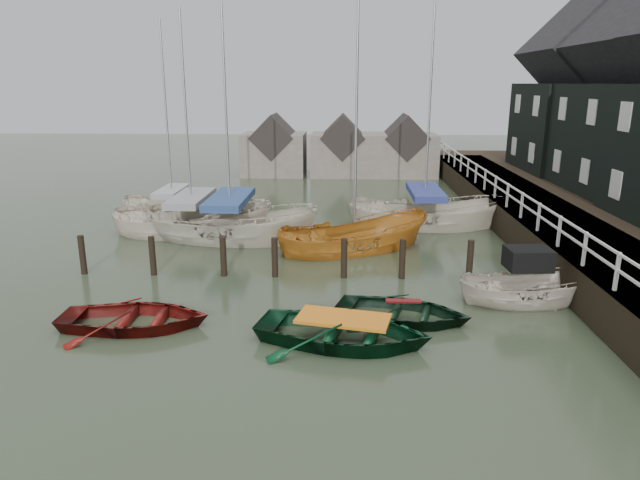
{
  "coord_description": "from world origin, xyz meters",
  "views": [
    {
      "loc": [
        1.2,
        -15.77,
        6.53
      ],
      "look_at": [
        0.38,
        2.8,
        1.4
      ],
      "focal_mm": 32.0,
      "sensor_mm": 36.0,
      "label": 1
    }
  ],
  "objects_px": {
    "sailboat_a": "(193,232)",
    "rowboat_green": "(343,343)",
    "motorboat": "(526,300)",
    "rowboat_dkgreen": "(403,320)",
    "rowboat_red": "(136,327)",
    "sailboat_c": "(354,249)",
    "sailboat_e": "(173,215)",
    "sailboat_b": "(231,238)",
    "sailboat_d": "(424,225)"
  },
  "relations": [
    {
      "from": "rowboat_red",
      "to": "rowboat_dkgreen",
      "type": "bearing_deg",
      "value": -86.04
    },
    {
      "from": "rowboat_red",
      "to": "sailboat_d",
      "type": "xyz_separation_m",
      "value": [
        9.5,
        11.97,
        0.06
      ]
    },
    {
      "from": "motorboat",
      "to": "sailboat_b",
      "type": "distance_m",
      "value": 12.61
    },
    {
      "from": "rowboat_dkgreen",
      "to": "sailboat_a",
      "type": "bearing_deg",
      "value": 58.4
    },
    {
      "from": "sailboat_d",
      "to": "sailboat_a",
      "type": "bearing_deg",
      "value": 105.17
    },
    {
      "from": "sailboat_c",
      "to": "sailboat_e",
      "type": "relative_size",
      "value": 1.03
    },
    {
      "from": "sailboat_a",
      "to": "sailboat_c",
      "type": "relative_size",
      "value": 1.01
    },
    {
      "from": "rowboat_green",
      "to": "sailboat_a",
      "type": "height_order",
      "value": "sailboat_a"
    },
    {
      "from": "rowboat_red",
      "to": "sailboat_c",
      "type": "bearing_deg",
      "value": -39.95
    },
    {
      "from": "rowboat_green",
      "to": "sailboat_a",
      "type": "bearing_deg",
      "value": 44.52
    },
    {
      "from": "sailboat_e",
      "to": "sailboat_b",
      "type": "bearing_deg",
      "value": -124.27
    },
    {
      "from": "rowboat_green",
      "to": "sailboat_c",
      "type": "xyz_separation_m",
      "value": [
        0.41,
        8.72,
        0.01
      ]
    },
    {
      "from": "rowboat_dkgreen",
      "to": "sailboat_e",
      "type": "xyz_separation_m",
      "value": [
        -10.35,
        12.59,
        0.07
      ]
    },
    {
      "from": "motorboat",
      "to": "sailboat_d",
      "type": "bearing_deg",
      "value": 6.84
    },
    {
      "from": "sailboat_a",
      "to": "sailboat_e",
      "type": "distance_m",
      "value": 3.78
    },
    {
      "from": "rowboat_green",
      "to": "sailboat_e",
      "type": "relative_size",
      "value": 0.43
    },
    {
      "from": "rowboat_dkgreen",
      "to": "sailboat_a",
      "type": "xyz_separation_m",
      "value": [
        -8.47,
        9.3,
        0.06
      ]
    },
    {
      "from": "rowboat_red",
      "to": "rowboat_dkgreen",
      "type": "distance_m",
      "value": 7.49
    },
    {
      "from": "sailboat_d",
      "to": "rowboat_red",
      "type": "bearing_deg",
      "value": 146.69
    },
    {
      "from": "rowboat_red",
      "to": "sailboat_c",
      "type": "distance_m",
      "value": 10.08
    },
    {
      "from": "rowboat_green",
      "to": "sailboat_d",
      "type": "bearing_deg",
      "value": -3.91
    },
    {
      "from": "rowboat_red",
      "to": "rowboat_green",
      "type": "height_order",
      "value": "rowboat_green"
    },
    {
      "from": "sailboat_b",
      "to": "sailboat_c",
      "type": "height_order",
      "value": "sailboat_b"
    },
    {
      "from": "rowboat_green",
      "to": "sailboat_d",
      "type": "height_order",
      "value": "sailboat_d"
    },
    {
      "from": "rowboat_green",
      "to": "sailboat_d",
      "type": "relative_size",
      "value": 0.38
    },
    {
      "from": "motorboat",
      "to": "sailboat_a",
      "type": "relative_size",
      "value": 0.4
    },
    {
      "from": "rowboat_green",
      "to": "sailboat_b",
      "type": "relative_size",
      "value": 0.36
    },
    {
      "from": "sailboat_d",
      "to": "sailboat_c",
      "type": "bearing_deg",
      "value": 145.26
    },
    {
      "from": "rowboat_green",
      "to": "rowboat_dkgreen",
      "type": "bearing_deg",
      "value": -34.81
    },
    {
      "from": "rowboat_green",
      "to": "motorboat",
      "type": "relative_size",
      "value": 1.06
    },
    {
      "from": "sailboat_c",
      "to": "rowboat_green",
      "type": "bearing_deg",
      "value": 152.87
    },
    {
      "from": "rowboat_green",
      "to": "sailboat_d",
      "type": "distance_m",
      "value": 13.26
    },
    {
      "from": "rowboat_dkgreen",
      "to": "motorboat",
      "type": "relative_size",
      "value": 0.88
    },
    {
      "from": "rowboat_red",
      "to": "sailboat_c",
      "type": "xyz_separation_m",
      "value": [
        6.17,
        7.97,
        0.01
      ]
    },
    {
      "from": "rowboat_red",
      "to": "sailboat_b",
      "type": "xyz_separation_m",
      "value": [
        0.86,
        9.29,
        0.06
      ]
    },
    {
      "from": "sailboat_a",
      "to": "sailboat_d",
      "type": "bearing_deg",
      "value": -85.13
    },
    {
      "from": "sailboat_a",
      "to": "rowboat_red",
      "type": "bearing_deg",
      "value": -179.35
    },
    {
      "from": "sailboat_e",
      "to": "rowboat_dkgreen",
      "type": "bearing_deg",
      "value": -127.34
    },
    {
      "from": "rowboat_dkgreen",
      "to": "sailboat_a",
      "type": "relative_size",
      "value": 0.35
    },
    {
      "from": "rowboat_dkgreen",
      "to": "sailboat_c",
      "type": "distance_m",
      "value": 7.28
    },
    {
      "from": "rowboat_dkgreen",
      "to": "motorboat",
      "type": "height_order",
      "value": "motorboat"
    },
    {
      "from": "rowboat_dkgreen",
      "to": "motorboat",
      "type": "bearing_deg",
      "value": -53.16
    },
    {
      "from": "rowboat_red",
      "to": "motorboat",
      "type": "distance_m",
      "value": 11.59
    },
    {
      "from": "sailboat_a",
      "to": "rowboat_green",
      "type": "bearing_deg",
      "value": -153.15
    },
    {
      "from": "rowboat_red",
      "to": "sailboat_d",
      "type": "bearing_deg",
      "value": -40.69
    },
    {
      "from": "motorboat",
      "to": "sailboat_b",
      "type": "height_order",
      "value": "sailboat_b"
    },
    {
      "from": "rowboat_green",
      "to": "sailboat_d",
      "type": "xyz_separation_m",
      "value": [
        3.75,
        12.72,
        0.06
      ]
    },
    {
      "from": "rowboat_dkgreen",
      "to": "sailboat_b",
      "type": "distance_m",
      "value": 10.74
    },
    {
      "from": "rowboat_red",
      "to": "sailboat_e",
      "type": "bearing_deg",
      "value": 9.97
    },
    {
      "from": "rowboat_green",
      "to": "sailboat_e",
      "type": "height_order",
      "value": "sailboat_e"
    }
  ]
}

